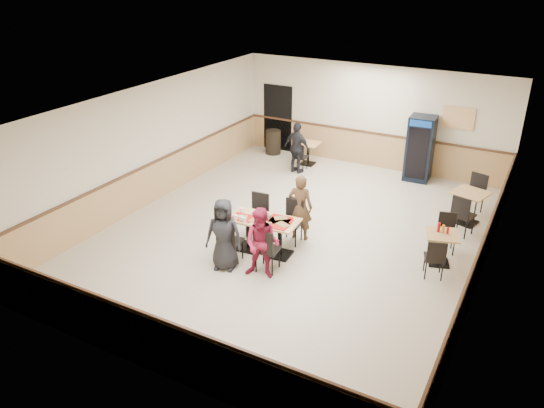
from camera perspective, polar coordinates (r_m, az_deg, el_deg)
The scene contains 20 objects.
ground at distance 12.09m, azimuth 2.47°, elevation -3.21°, with size 10.00×10.00×0.00m, color beige.
room_shell at distance 13.49m, azimuth 14.16°, elevation 1.84°, with size 10.00×10.00×10.00m.
main_table at distance 11.13m, azimuth -0.86°, elevation -2.83°, with size 1.51×0.85×0.78m.
main_chairs at distance 11.16m, azimuth -1.10°, elevation -2.90°, with size 1.42×1.80×0.99m.
diner_woman_left at distance 10.51m, azimuth -5.19°, elevation -3.28°, with size 0.73×0.48×1.50m, color black.
diner_woman_right at distance 10.19m, azimuth -1.07°, elevation -4.28°, with size 0.71×0.55×1.46m, color maroon.
diner_man_opposite at distance 11.59m, azimuth 3.05°, elevation -0.36°, with size 0.55×0.36×1.51m, color #503822.
lone_diner at distance 15.30m, azimuth 2.73°, elevation 6.03°, with size 0.87×0.36×1.49m, color black.
tabletop_clutter at distance 10.94m, azimuth -0.83°, elevation -1.69°, with size 1.28×0.70×0.12m.
side_table_near at distance 11.28m, azimuth 17.73°, elevation -4.09°, with size 0.80×0.80×0.68m.
side_table_near_chair_south at distance 10.81m, azimuth 17.09°, elevation -5.45°, with size 0.40×0.40×0.87m, color black, non-canonical shape.
side_table_near_chair_north at distance 11.77m, azimuth 18.28°, elevation -3.03°, with size 0.40×0.40×0.87m, color black, non-canonical shape.
side_table_far at distance 13.17m, azimuth 20.42°, elevation 0.14°, with size 0.91×0.91×0.79m.
side_table_far_chair_south at distance 12.60m, azimuth 19.91°, elevation -1.03°, with size 0.46×0.46×1.00m, color black, non-canonical shape.
side_table_far_chair_north at distance 13.75m, azimuth 20.85°, elevation 1.01°, with size 0.46×0.46×1.00m, color black, non-canonical shape.
condiment_caddy at distance 11.18m, azimuth 17.84°, elevation -2.52°, with size 0.23×0.06×0.20m.
back_table at distance 16.05m, azimuth 3.91°, elevation 5.81°, with size 0.66×0.66×0.68m.
back_table_chair_lone at distance 15.59m, azimuth 3.07°, elevation 5.17°, with size 0.40×0.40×0.86m, color black, non-canonical shape.
pepsi_cooler at distance 15.29m, azimuth 15.62°, elevation 5.78°, with size 0.72×0.73×1.82m.
trash_bin at distance 16.95m, azimuth 0.13°, elevation 6.69°, with size 0.48×0.48×0.76m, color black.
Camera 1 is at (4.64, -9.59, 5.72)m, focal length 35.00 mm.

